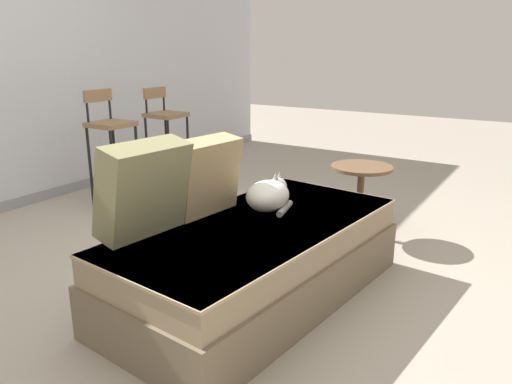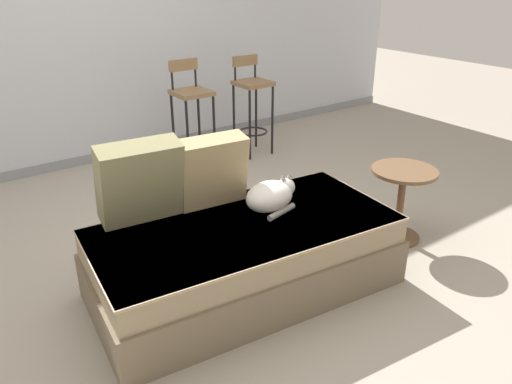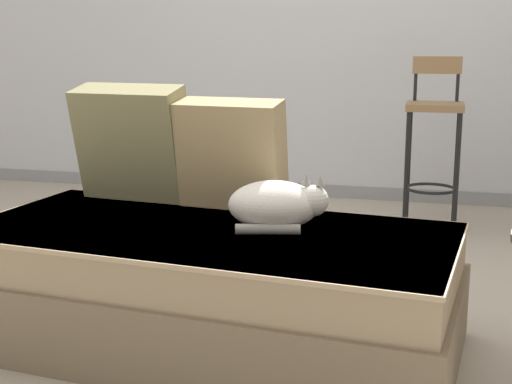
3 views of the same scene
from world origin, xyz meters
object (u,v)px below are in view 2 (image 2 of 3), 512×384
at_px(throw_pillow_corner, 140,182).
at_px(cat, 271,196).
at_px(couch, 245,256).
at_px(throw_pillow_middle, 212,171).
at_px(side_table, 401,194).
at_px(bar_stool_by_doorway, 252,97).
at_px(bar_stool_near_window, 192,107).

bearing_deg(throw_pillow_corner, cat, -24.55).
height_order(couch, throw_pillow_middle, throw_pillow_middle).
bearing_deg(side_table, throw_pillow_corner, 163.09).
distance_m(bar_stool_by_doorway, side_table, 2.07).
relative_size(cat, bar_stool_near_window, 0.38).
bearing_deg(cat, throw_pillow_corner, 155.45).
xyz_separation_m(cat, bar_stool_near_window, (0.51, 1.85, 0.06)).
xyz_separation_m(throw_pillow_corner, bar_stool_near_window, (1.19, 1.54, -0.10)).
bearing_deg(throw_pillow_corner, couch, -40.34).
height_order(throw_pillow_middle, cat, throw_pillow_middle).
relative_size(throw_pillow_middle, bar_stool_by_doorway, 0.45).
bearing_deg(throw_pillow_middle, couch, -88.44).
height_order(throw_pillow_corner, bar_stool_near_window, bar_stool_near_window).
xyz_separation_m(throw_pillow_corner, side_table, (1.66, -0.50, -0.34)).
relative_size(bar_stool_near_window, side_table, 1.91).
bearing_deg(side_table, bar_stool_near_window, 102.97).
bearing_deg(bar_stool_by_doorway, bar_stool_near_window, 179.97).
distance_m(throw_pillow_middle, bar_stool_near_window, 1.76).
bearing_deg(cat, throw_pillow_middle, 132.84).
xyz_separation_m(bar_stool_near_window, bar_stool_by_doorway, (0.68, -0.00, -0.01)).
bearing_deg(throw_pillow_corner, bar_stool_by_doorway, 39.49).
bearing_deg(bar_stool_by_doorway, cat, -122.75).
bearing_deg(couch, bar_stool_near_window, 68.76).
height_order(throw_pillow_middle, side_table, throw_pillow_middle).
distance_m(throw_pillow_corner, side_table, 1.76).
bearing_deg(bar_stool_by_doorway, couch, -126.66).
xyz_separation_m(throw_pillow_corner, bar_stool_by_doorway, (1.87, 1.54, -0.10)).
xyz_separation_m(couch, throw_pillow_corner, (-0.44, 0.38, 0.45)).
relative_size(throw_pillow_corner, bar_stool_by_doorway, 0.50).
bearing_deg(throw_pillow_corner, throw_pillow_middle, -6.02).
distance_m(throw_pillow_middle, side_table, 1.34).
relative_size(throw_pillow_corner, cat, 1.27).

